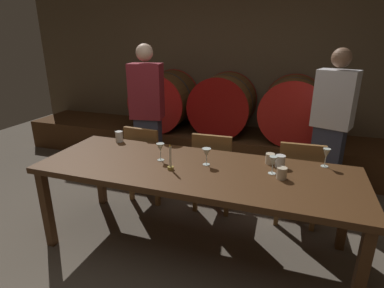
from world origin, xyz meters
name	(u,v)px	position (x,y,z in m)	size (l,w,h in m)	color
ground_plane	(159,257)	(0.00, 0.00, 0.00)	(9.22, 9.22, 0.00)	brown
back_wall	(234,68)	(0.00, 2.86, 1.32)	(7.09, 0.24, 2.65)	brown
barrel_shelf	(223,146)	(0.00, 2.31, 0.22)	(6.38, 0.90, 0.45)	#4C2D16
wine_barrel_left	(165,100)	(-0.93, 2.31, 0.87)	(0.85, 0.79, 0.85)	brown
wine_barrel_center	(223,104)	(-0.02, 2.31, 0.87)	(0.85, 0.79, 0.85)	brown
wine_barrel_right	(293,109)	(0.94, 2.31, 0.87)	(0.85, 0.79, 0.85)	brown
dining_table	(195,175)	(0.24, 0.25, 0.71)	(2.63, 0.91, 0.77)	#4C2D16
chair_left	(147,160)	(-0.54, 0.90, 0.49)	(0.43, 0.43, 0.88)	brown
chair_center	(213,168)	(0.22, 0.92, 0.49)	(0.41, 0.41, 0.88)	brown
chair_right	(298,179)	(1.07, 0.93, 0.49)	(0.42, 0.42, 0.88)	brown
guest_left	(148,116)	(-0.73, 1.32, 0.88)	(0.42, 0.30, 1.72)	#33384C
guest_right	(330,129)	(1.34, 1.47, 0.86)	(0.44, 0.36, 1.69)	#33384C
candle_center	(170,162)	(0.06, 0.15, 0.84)	(0.05, 0.05, 0.22)	olive
wine_glass_far_left	(160,148)	(-0.10, 0.30, 0.89)	(0.07, 0.07, 0.15)	silver
wine_glass_center_left	(206,153)	(0.31, 0.34, 0.88)	(0.08, 0.08, 0.14)	silver
wine_glass_center_right	(273,162)	(0.85, 0.33, 0.87)	(0.06, 0.06, 0.14)	silver
wine_glass_far_right	(326,154)	(1.25, 0.62, 0.88)	(0.06, 0.06, 0.16)	silver
cup_far_left	(119,137)	(-0.70, 0.62, 0.83)	(0.08, 0.08, 0.11)	white
cup_center_left	(270,159)	(0.81, 0.54, 0.82)	(0.08, 0.08, 0.09)	beige
cup_center_right	(280,161)	(0.90, 0.50, 0.82)	(0.08, 0.08, 0.10)	white
cup_far_right	(282,173)	(0.92, 0.27, 0.82)	(0.08, 0.08, 0.09)	beige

